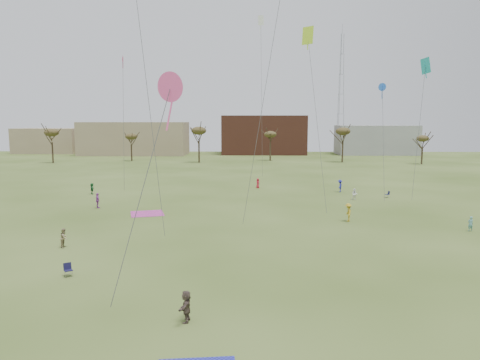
{
  "coord_description": "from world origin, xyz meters",
  "views": [
    {
      "loc": [
        0.83,
        -23.63,
        10.13
      ],
      "look_at": [
        0.0,
        12.0,
        5.5
      ],
      "focal_mm": 33.66,
      "sensor_mm": 36.0,
      "label": 1
    }
  ],
  "objects": [
    {
      "name": "ground",
      "position": [
        0.0,
        0.0,
        0.0
      ],
      "size": [
        260.0,
        260.0,
        0.0
      ],
      "primitive_type": "plane",
      "color": "#354B17",
      "rests_on": "ground"
    },
    {
      "name": "spectator_fore_b",
      "position": [
        -14.28,
        11.58,
        0.78
      ],
      "size": [
        0.6,
        0.77,
        1.56
      ],
      "primitive_type": "imported",
      "rotation": [
        0.0,
        0.0,
        1.56
      ],
      "color": "#907F5B",
      "rests_on": "ground"
    },
    {
      "name": "spectator_fore_c",
      "position": [
        -2.41,
        -1.88,
        0.82
      ],
      "size": [
        0.62,
        1.56,
        1.65
      ],
      "primitive_type": "imported",
      "rotation": [
        0.0,
        0.0,
        4.62
      ],
      "color": "brown",
      "rests_on": "ground"
    },
    {
      "name": "flyer_mid_b",
      "position": [
        10.85,
        21.7,
        0.93
      ],
      "size": [
        0.75,
        1.23,
        1.86
      ],
      "primitive_type": "imported",
      "rotation": [
        0.0,
        0.0,
        4.66
      ],
      "color": "gold",
      "rests_on": "ground"
    },
    {
      "name": "flyer_mid_c",
      "position": [
        21.34,
        17.79,
        0.7
      ],
      "size": [
        0.56,
        0.41,
        1.4
      ],
      "primitive_type": "imported",
      "rotation": [
        0.0,
        0.0,
        3.3
      ],
      "color": "#62A1A4",
      "rests_on": "ground"
    },
    {
      "name": "spectator_mid_d",
      "position": [
        -17.18,
        28.17,
        0.9
      ],
      "size": [
        0.88,
        1.14,
        1.8
      ],
      "primitive_type": "imported",
      "rotation": [
        0.0,
        0.0,
        2.06
      ],
      "color": "#A247AA",
      "rests_on": "ground"
    },
    {
      "name": "spectator_mid_e",
      "position": [
        14.44,
        34.57,
        0.73
      ],
      "size": [
        0.83,
        0.73,
        1.46
      ],
      "primitive_type": "imported",
      "rotation": [
        0.0,
        0.0,
        6.01
      ],
      "color": "white",
      "rests_on": "ground"
    },
    {
      "name": "flyer_far_a",
      "position": [
        -21.51,
        38.53,
        0.78
      ],
      "size": [
        0.96,
        1.51,
        1.55
      ],
      "primitive_type": "imported",
      "rotation": [
        0.0,
        0.0,
        1.95
      ],
      "color": "#206230",
      "rests_on": "ground"
    },
    {
      "name": "flyer_far_b",
      "position": [
        1.97,
        44.84,
        0.75
      ],
      "size": [
        0.77,
        0.87,
        1.5
      ],
      "primitive_type": "imported",
      "rotation": [
        0.0,
        0.0,
        1.06
      ],
      "color": "#B61F30",
      "rests_on": "ground"
    },
    {
      "name": "flyer_far_c",
      "position": [
        13.82,
        41.15,
        0.89
      ],
      "size": [
        1.01,
        1.31,
        1.79
      ],
      "primitive_type": "imported",
      "rotation": [
        0.0,
        0.0,
        4.37
      ],
      "color": "navy",
      "rests_on": "ground"
    },
    {
      "name": "blanket_plum",
      "position": [
        -10.62,
        25.07,
        0.0
      ],
      "size": [
        4.38,
        4.38,
        0.03
      ],
      "primitive_type": "cube",
      "rotation": [
        0.0,
        0.0,
        1.85
      ],
      "color": "#B53791",
      "rests_on": "ground"
    },
    {
      "name": "camp_chair_left",
      "position": [
        -11.16,
        4.67,
        0.26
      ],
      "size": [
        0.72,
        0.73,
        0.87
      ],
      "rotation": [
        0.0,
        0.0,
        0.6
      ],
      "color": "#141233",
      "rests_on": "ground"
    },
    {
      "name": "camp_chair_right",
      "position": [
        19.25,
        36.47,
        0.26
      ],
      "size": [
        0.6,
        0.56,
        0.87
      ],
      "rotation": [
        0.0,
        0.0,
        4.83
      ],
      "color": "#15173B",
      "rests_on": "ground"
    },
    {
      "name": "kites_aloft",
      "position": [
        -2.28,
        28.44,
        21.67
      ],
      "size": [
        62.02,
        57.49,
        26.66
      ],
      "color": "#E61B47",
      "rests_on": "ground"
    },
    {
      "name": "tree_line",
      "position": [
        -2.85,
        79.12,
        7.09
      ],
      "size": [
        117.44,
        49.32,
        8.91
      ],
      "color": "#3A2B1E",
      "rests_on": "ground"
    },
    {
      "name": "building_tan",
      "position": [
        -35.0,
        115.0,
        5.0
      ],
      "size": [
        32.0,
        14.0,
        10.0
      ],
      "primitive_type": "cube",
      "color": "#937F60",
      "rests_on": "ground"
    },
    {
      "name": "building_brick",
      "position": [
        5.0,
        120.0,
        6.0
      ],
      "size": [
        26.0,
        16.0,
        12.0
      ],
      "primitive_type": "cube",
      "color": "brown",
      "rests_on": "ground"
    },
    {
      "name": "building_grey",
      "position": [
        40.0,
        118.0,
        4.5
      ],
      "size": [
        24.0,
        12.0,
        9.0
      ],
      "primitive_type": "cube",
      "color": "gray",
      "rests_on": "ground"
    },
    {
      "name": "building_tan_west",
      "position": [
        -65.0,
        122.0,
        4.0
      ],
      "size": [
        20.0,
        12.0,
        8.0
      ],
      "primitive_type": "cube",
      "color": "#937F60",
      "rests_on": "ground"
    },
    {
      "name": "radio_tower",
      "position": [
        30.0,
        125.0,
        19.21
      ],
      "size": [
        1.51,
        1.72,
        41.0
      ],
      "color": "#9EA3A8",
      "rests_on": "ground"
    }
  ]
}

